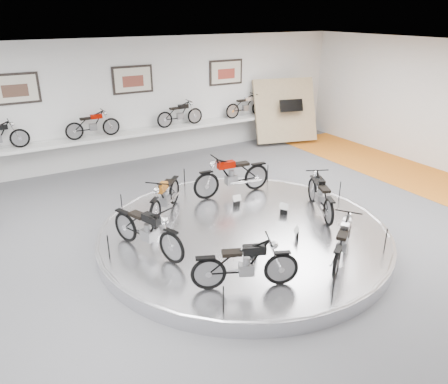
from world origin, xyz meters
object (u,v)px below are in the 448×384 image
display_platform (244,234)px  bike_a (321,194)px  bike_c (165,196)px  shelf (140,133)px  bike_b (232,175)px  bike_d (147,229)px  bike_f (343,240)px  bike_e (245,264)px

display_platform → bike_a: 2.10m
bike_a → bike_c: bike_c is taller
shelf → bike_a: bearing=-73.3°
bike_a → bike_c: 3.65m
display_platform → bike_b: bike_b is taller
display_platform → bike_c: bearing=128.1°
display_platform → bike_d: (-2.18, 0.13, 0.65)m
bike_d → display_platform: bearing=65.7°
bike_a → bike_f: 2.15m
bike_f → bike_a: bearing=23.3°
bike_a → bike_e: 3.57m
display_platform → bike_c: bike_c is taller
bike_b → bike_f: bearing=96.1°
bike_a → bike_f: bike_a is taller
shelf → bike_a: (1.99, -6.63, -0.22)m
bike_a → bike_e: (-3.17, -1.63, -0.01)m
bike_b → bike_e: (-1.97, -3.66, -0.07)m
display_platform → bike_d: 2.28m
shelf → bike_c: (-1.20, -4.86, -0.22)m
display_platform → bike_a: (1.99, -0.23, 0.63)m
shelf → bike_e: 8.35m
bike_c → bike_e: 3.40m
display_platform → shelf: (0.00, 6.40, 0.85)m
shelf → bike_a: 6.93m
bike_b → bike_e: size_ratio=1.14×
bike_a → bike_f: size_ratio=1.07×
bike_e → bike_c: bearing=113.9°
bike_d → bike_e: bearing=5.8°
shelf → bike_e: bike_e is taller
shelf → bike_c: 5.02m
bike_d → bike_c: bearing=124.2°
bike_b → bike_c: 2.01m
display_platform → shelf: bearing=90.0°
display_platform → bike_b: (0.79, 1.80, 0.69)m
bike_d → bike_e: bike_d is taller
bike_c → display_platform: bearing=81.2°
bike_d → bike_f: size_ratio=1.11×
bike_a → shelf: bearing=41.7°
bike_b → bike_e: bearing=66.3°
display_platform → bike_b: bearing=66.2°
display_platform → shelf: shelf is taller
bike_c → bike_b: bearing=140.6°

